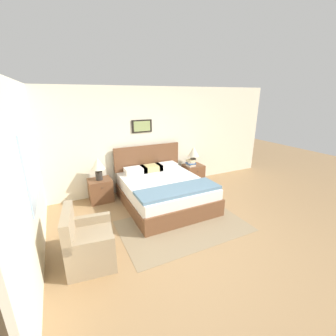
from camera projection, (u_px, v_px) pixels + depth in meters
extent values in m
plane|color=#99754C|center=(207.00, 239.00, 3.93)|extent=(16.00, 16.00, 0.00)
cube|color=beige|center=(149.00, 139.00, 5.78)|extent=(7.46, 0.06, 2.60)
cube|color=black|center=(142.00, 126.00, 5.55)|extent=(0.52, 0.02, 0.31)
cube|color=#8E9E5B|center=(142.00, 126.00, 5.54)|extent=(0.43, 0.00, 0.25)
cube|color=beige|center=(30.00, 168.00, 3.56)|extent=(0.06, 5.02, 2.60)
cube|color=#9EBCDB|center=(31.00, 164.00, 3.37)|extent=(0.02, 1.43, 1.10)
cube|color=#897556|center=(183.00, 226.00, 4.31)|extent=(2.37, 1.51, 0.01)
cube|color=brown|center=(165.00, 198.00, 5.15)|extent=(1.75, 2.07, 0.28)
cube|color=brown|center=(187.00, 210.00, 4.23)|extent=(1.75, 0.06, 0.08)
cube|color=white|center=(165.00, 187.00, 5.06)|extent=(1.68, 1.99, 0.29)
cube|color=brown|center=(148.00, 157.00, 5.77)|extent=(1.75, 0.06, 0.61)
cube|color=slate|center=(178.00, 190.00, 4.45)|extent=(1.71, 0.58, 0.06)
cube|color=white|center=(135.00, 170.00, 5.47)|extent=(0.52, 0.32, 0.14)
cube|color=white|center=(166.00, 166.00, 5.82)|extent=(0.52, 0.32, 0.14)
cube|color=tan|center=(151.00, 168.00, 5.65)|extent=(0.52, 0.32, 0.14)
cube|color=#998466|center=(91.00, 248.00, 3.35)|extent=(0.75, 0.85, 0.44)
cube|color=#998466|center=(68.00, 226.00, 3.13)|extent=(0.22, 0.79, 0.44)
cube|color=#998466|center=(89.00, 220.00, 3.56)|extent=(0.66, 0.18, 0.14)
cube|color=#998466|center=(90.00, 246.00, 2.96)|extent=(0.66, 0.18, 0.14)
cube|color=brown|center=(101.00, 190.00, 5.26)|extent=(0.52, 0.46, 0.53)
sphere|color=#332D28|center=(102.00, 188.00, 5.01)|extent=(0.02, 0.02, 0.02)
cube|color=brown|center=(193.00, 174.00, 6.34)|extent=(0.52, 0.46, 0.53)
sphere|color=#332D28|center=(198.00, 171.00, 6.09)|extent=(0.02, 0.02, 0.02)
cylinder|color=#2D2823|center=(99.00, 176.00, 5.14)|extent=(0.16, 0.16, 0.20)
cylinder|color=#2D2823|center=(98.00, 170.00, 5.10)|extent=(0.02, 0.02, 0.06)
cone|color=beige|center=(98.00, 164.00, 5.05)|extent=(0.31, 0.31, 0.26)
cylinder|color=#2D2823|center=(193.00, 162.00, 6.21)|extent=(0.16, 0.16, 0.20)
cylinder|color=#2D2823|center=(193.00, 157.00, 6.17)|extent=(0.02, 0.02, 0.06)
cone|color=beige|center=(193.00, 152.00, 6.12)|extent=(0.31, 0.31, 0.26)
cube|color=silver|center=(191.00, 165.00, 6.16)|extent=(0.22, 0.22, 0.03)
cube|color=beige|center=(191.00, 164.00, 6.15)|extent=(0.18, 0.23, 0.03)
cube|color=#335693|center=(191.00, 163.00, 6.14)|extent=(0.22, 0.22, 0.03)
cube|color=silver|center=(191.00, 162.00, 6.13)|extent=(0.22, 0.24, 0.04)
cube|color=beige|center=(191.00, 161.00, 6.12)|extent=(0.21, 0.26, 0.04)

